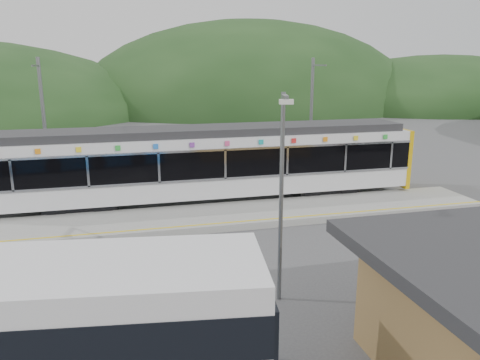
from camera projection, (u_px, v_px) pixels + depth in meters
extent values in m
plane|color=#4C4C4F|center=(222.00, 249.00, 17.36)|extent=(120.00, 120.00, 0.00)
ellipsoid|color=#1E3D19|center=(250.00, 108.00, 71.95)|extent=(52.00, 39.00, 26.00)
ellipsoid|color=#1E3D19|center=(439.00, 107.00, 73.21)|extent=(44.00, 33.00, 16.00)
cube|color=#9E9E99|center=(206.00, 218.00, 20.43)|extent=(26.00, 3.20, 0.30)
cube|color=yellow|center=(211.00, 224.00, 19.17)|extent=(26.00, 0.10, 0.01)
cube|color=black|center=(82.00, 205.00, 21.66)|extent=(3.20, 2.20, 0.56)
cube|color=black|center=(322.00, 189.00, 24.52)|extent=(3.20, 2.20, 0.56)
cube|color=silver|center=(209.00, 182.00, 22.91)|extent=(20.00, 2.90, 0.92)
cube|color=black|center=(209.00, 158.00, 22.62)|extent=(20.00, 2.96, 1.45)
cube|color=silver|center=(215.00, 179.00, 21.37)|extent=(20.00, 0.05, 0.10)
cube|color=silver|center=(214.00, 150.00, 21.05)|extent=(20.00, 0.05, 0.10)
cube|color=silver|center=(208.00, 139.00, 22.39)|extent=(20.00, 2.90, 0.45)
cube|color=#2D2D30|center=(208.00, 131.00, 22.29)|extent=(19.40, 2.50, 0.36)
cube|color=#DCAB0B|center=(394.00, 155.00, 25.11)|extent=(0.24, 2.92, 3.00)
cube|color=silver|center=(11.00, 176.00, 19.19)|extent=(0.10, 0.05, 1.35)
cube|color=silver|center=(88.00, 172.00, 19.90)|extent=(0.10, 0.05, 1.35)
cube|color=silver|center=(159.00, 168.00, 20.62)|extent=(0.10, 0.05, 1.35)
cube|color=silver|center=(225.00, 164.00, 21.33)|extent=(0.10, 0.05, 1.35)
cube|color=silver|center=(287.00, 161.00, 22.04)|extent=(0.10, 0.05, 1.35)
cube|color=silver|center=(346.00, 158.00, 22.76)|extent=(0.10, 0.05, 1.35)
cube|color=silver|center=(391.00, 155.00, 23.35)|extent=(0.10, 0.05, 1.35)
cube|color=orange|center=(38.00, 151.00, 19.23)|extent=(0.22, 0.04, 0.22)
cube|color=yellow|center=(79.00, 150.00, 19.61)|extent=(0.22, 0.04, 0.22)
cube|color=green|center=(118.00, 148.00, 19.99)|extent=(0.22, 0.04, 0.22)
cube|color=blue|center=(156.00, 146.00, 20.37)|extent=(0.22, 0.04, 0.22)
cube|color=purple|center=(192.00, 145.00, 20.75)|extent=(0.22, 0.04, 0.22)
cube|color=#E54C8C|center=(227.00, 143.00, 21.13)|extent=(0.22, 0.04, 0.22)
cube|color=#19A5A5|center=(261.00, 142.00, 21.51)|extent=(0.22, 0.04, 0.22)
cube|color=red|center=(294.00, 141.00, 21.89)|extent=(0.22, 0.04, 0.22)
cube|color=orange|center=(325.00, 139.00, 22.27)|extent=(0.22, 0.04, 0.22)
cube|color=yellow|center=(356.00, 138.00, 22.65)|extent=(0.22, 0.04, 0.22)
cube|color=green|center=(385.00, 137.00, 23.03)|extent=(0.22, 0.04, 0.22)
cylinder|color=slate|center=(45.00, 130.00, 22.94)|extent=(0.18, 0.18, 7.00)
cube|color=slate|center=(36.00, 66.00, 21.43)|extent=(0.08, 1.80, 0.08)
cylinder|color=slate|center=(311.00, 122.00, 26.27)|extent=(0.18, 0.18, 7.00)
cube|color=slate|center=(319.00, 65.00, 24.76)|extent=(0.08, 1.80, 0.08)
cylinder|color=slate|center=(281.00, 201.00, 12.97)|extent=(0.12, 0.12, 5.97)
cube|color=slate|center=(289.00, 97.00, 11.85)|extent=(0.37, 0.99, 0.12)
cube|color=silver|center=(295.00, 102.00, 11.45)|extent=(0.38, 0.26, 0.12)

